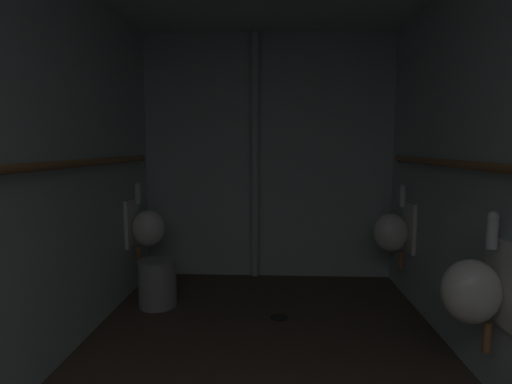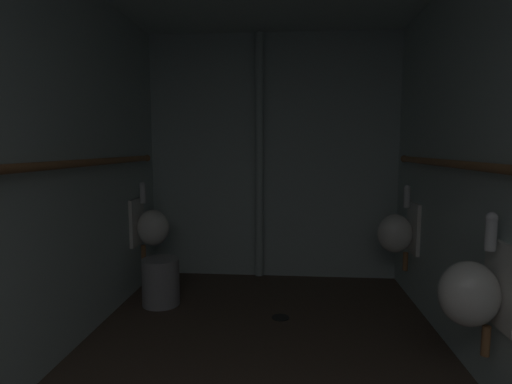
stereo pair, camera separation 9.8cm
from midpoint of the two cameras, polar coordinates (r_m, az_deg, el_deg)
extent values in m
cube|color=#ADBFBB|center=(2.53, -29.28, 3.07)|extent=(0.06, 4.23, 2.49)
cube|color=#ADBFBB|center=(4.19, 3.06, 4.86)|extent=(2.65, 0.06, 2.49)
ellipsoid|color=silver|center=(3.90, -13.59, -4.90)|extent=(0.30, 0.26, 0.34)
cube|color=silver|center=(3.94, -15.76, -4.10)|extent=(0.03, 0.30, 0.44)
cylinder|color=silver|center=(3.88, -14.97, -0.35)|extent=(0.06, 0.06, 0.16)
sphere|color=silver|center=(3.87, -15.01, 0.89)|extent=(0.06, 0.06, 0.06)
cylinder|color=#936038|center=(3.99, -14.88, -8.37)|extent=(0.04, 0.04, 0.16)
ellipsoid|color=silver|center=(2.43, 28.83, -12.47)|extent=(0.30, 0.26, 0.34)
cube|color=silver|center=(2.48, 32.23, -11.06)|extent=(0.03, 0.30, 0.44)
cylinder|color=silver|center=(2.39, 31.22, -5.20)|extent=(0.06, 0.06, 0.16)
sphere|color=silver|center=(2.37, 31.33, -3.18)|extent=(0.06, 0.06, 0.06)
cylinder|color=#936038|center=(2.55, 30.67, -17.61)|extent=(0.04, 0.04, 0.16)
ellipsoid|color=silver|center=(3.76, 19.68, -5.50)|extent=(0.30, 0.26, 0.34)
cube|color=silver|center=(3.80, 21.97, -4.72)|extent=(0.03, 0.30, 0.44)
cylinder|color=silver|center=(3.74, 21.19, -0.82)|extent=(0.06, 0.06, 0.16)
sphere|color=silver|center=(3.73, 21.24, 0.48)|extent=(0.06, 0.06, 0.06)
cylinder|color=#936038|center=(3.85, 20.99, -9.12)|extent=(0.04, 0.04, 0.16)
cylinder|color=#936038|center=(2.47, -27.70, 3.15)|extent=(0.05, 3.48, 0.05)
sphere|color=#936038|center=(4.05, -14.43, 4.66)|extent=(0.06, 0.06, 0.06)
cylinder|color=#936038|center=(2.35, 32.15, 2.78)|extent=(0.05, 3.34, 0.05)
sphere|color=#936038|center=(3.91, 20.84, 4.39)|extent=(0.06, 0.06, 0.06)
cylinder|color=#ADBFBB|center=(4.09, 1.15, 4.83)|extent=(0.08, 0.08, 2.44)
cylinder|color=black|center=(3.38, 4.34, -17.19)|extent=(0.14, 0.14, 0.01)
cylinder|color=gray|center=(3.64, -12.50, -12.25)|extent=(0.32, 0.32, 0.40)
camera|label=1|loc=(0.05, -85.36, 0.52)|focal=28.42mm
camera|label=2|loc=(0.05, 94.64, -0.52)|focal=28.42mm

